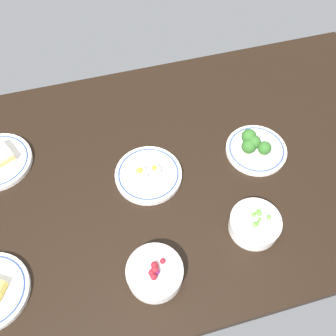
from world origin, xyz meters
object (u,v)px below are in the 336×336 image
Objects in this scene: bowl_berries at (155,273)px; bowl_peas at (255,224)px; plate_eggs at (148,174)px; plate_broccoli at (255,148)px.

bowl_peas is (28.26, 5.60, -0.08)cm from bowl_berries.
plate_eggs is 1.38× the size of bowl_berries.
plate_broccoli is 24.89cm from bowl_peas.
bowl_berries is (-37.96, -28.51, 0.43)cm from plate_broccoli.
plate_broccoli is (32.72, -0.25, 1.09)cm from plate_eggs.
plate_eggs is 1.06× the size of plate_broccoli.
bowl_peas is (23.01, -23.16, 1.44)cm from plate_eggs.
bowl_peas is at bearing -45.18° from plate_eggs.
plate_broccoli reaches higher than plate_eggs.
plate_broccoli is at bearing 36.91° from bowl_berries.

